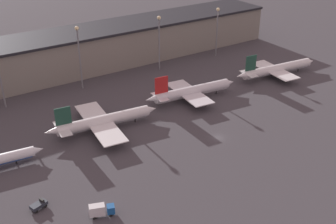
{
  "coord_description": "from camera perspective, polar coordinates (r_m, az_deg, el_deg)",
  "views": [
    {
      "loc": [
        -88.95,
        -99.24,
        78.77
      ],
      "look_at": [
        -10.27,
        17.49,
        6.0
      ],
      "focal_mm": 45.0,
      "sensor_mm": 36.0,
      "label": 1
    }
  ],
  "objects": [
    {
      "name": "lamp_post_0",
      "position": [
        183.14,
        -21.79,
        4.38
      ],
      "size": [
        1.8,
        1.8,
        20.41
      ],
      "color": "slate",
      "rests_on": "ground"
    },
    {
      "name": "service_vehicle_0",
      "position": [
        119.6,
        -9.09,
        -12.97
      ],
      "size": [
        7.28,
        4.56,
        3.77
      ],
      "rotation": [
        0.0,
        0.0,
        -0.36
      ],
      "color": "#195199",
      "rests_on": "ground"
    },
    {
      "name": "airplane_1",
      "position": [
        158.89,
        -8.8,
        -1.22
      ],
      "size": [
        44.02,
        35.68,
        12.64
      ],
      "rotation": [
        0.0,
        0.0,
        -0.11
      ],
      "color": "white",
      "rests_on": "ground"
    },
    {
      "name": "lamp_post_3",
      "position": [
        230.57,
        6.69,
        11.52
      ],
      "size": [
        1.8,
        1.8,
        26.31
      ],
      "color": "slate",
      "rests_on": "ground"
    },
    {
      "name": "lamp_post_2",
      "position": [
        209.16,
        -1.2,
        10.2
      ],
      "size": [
        1.8,
        1.8,
        27.27
      ],
      "color": "slate",
      "rests_on": "ground"
    },
    {
      "name": "lamp_post_1",
      "position": [
        190.6,
        -11.96,
        8.16
      ],
      "size": [
        1.8,
        1.8,
        28.91
      ],
      "color": "slate",
      "rests_on": "ground"
    },
    {
      "name": "service_vehicle_1",
      "position": [
        126.5,
        -17.09,
        -11.93
      ],
      "size": [
        5.22,
        3.68,
        2.58
      ],
      "rotation": [
        0.0,
        0.0,
        0.3
      ],
      "color": "#282D38",
      "rests_on": "ground"
    },
    {
      "name": "airplane_3",
      "position": [
        211.49,
        14.49,
        5.64
      ],
      "size": [
        47.64,
        27.59,
        13.26
      ],
      "rotation": [
        0.0,
        0.0,
        -0.11
      ],
      "color": "white",
      "rests_on": "ground"
    },
    {
      "name": "ground",
      "position": [
        154.8,
        6.8,
        -3.46
      ],
      "size": [
        600.0,
        600.0,
        0.0
      ],
      "primitive_type": "plane",
      "color": "#423F44"
    },
    {
      "name": "airplane_2",
      "position": [
        180.99,
        3.21,
        2.8
      ],
      "size": [
        43.93,
        27.98,
        13.21
      ],
      "rotation": [
        0.0,
        0.0,
        -0.11
      ],
      "color": "silver",
      "rests_on": "ground"
    },
    {
      "name": "terminal_building",
      "position": [
        220.68,
        -8.54,
        8.85
      ],
      "size": [
        194.9,
        27.9,
        19.69
      ],
      "color": "gray",
      "rests_on": "ground"
    }
  ]
}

